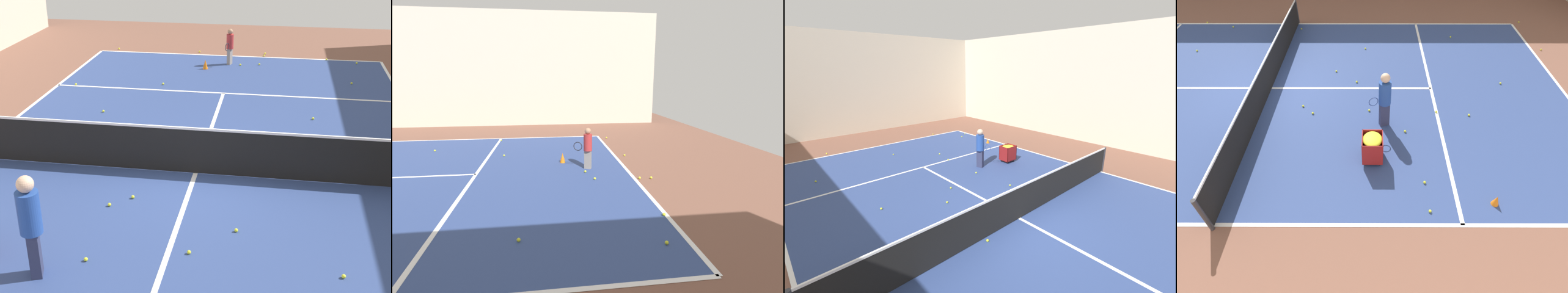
{
  "view_description": "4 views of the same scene",
  "coord_description": "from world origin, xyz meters",
  "views": [
    {
      "loc": [
        -1.65,
        10.47,
        5.39
      ],
      "look_at": [
        0.0,
        0.0,
        0.65
      ],
      "focal_mm": 50.0,
      "sensor_mm": 36.0,
      "label": 1
    },
    {
      "loc": [
        -9.0,
        -7.71,
        2.85
      ],
      "look_at": [
        0.15,
        -8.96,
        0.72
      ],
      "focal_mm": 28.0,
      "sensor_mm": 36.0,
      "label": 2
    },
    {
      "loc": [
        -5.42,
        -4.3,
        4.33
      ],
      "look_at": [
        1.93,
        3.89,
        0.97
      ],
      "focal_mm": 24.0,
      "sensor_mm": 36.0,
      "label": 3
    },
    {
      "loc": [
        9.0,
        3.56,
        6.06
      ],
      "look_at": [
        3.37,
        3.54,
        0.47
      ],
      "focal_mm": 28.0,
      "sensor_mm": 36.0,
      "label": 4
    }
  ],
  "objects": [
    {
      "name": "court_playing_area",
      "position": [
        0.0,
        0.0,
        0.0
      ],
      "size": [
        10.81,
        20.28,
        0.0
      ],
      "color": "navy",
      "rests_on": "ground"
    },
    {
      "name": "ground_plane",
      "position": [
        0.0,
        0.0,
        0.0
      ],
      "size": [
        32.28,
        32.28,
        0.0
      ],
      "primitive_type": "plane",
      "color": "brown"
    },
    {
      "name": "tennis_ball_34",
      "position": [
        4.83,
        -5.66,
        0.04
      ],
      "size": [
        0.07,
        0.07,
        0.07
      ],
      "primitive_type": "sphere",
      "color": "yellow",
      "rests_on": "ground"
    },
    {
      "name": "tennis_ball_8",
      "position": [
        4.79,
        -10.47,
        0.04
      ],
      "size": [
        0.07,
        0.07,
        0.07
      ],
      "primitive_type": "sphere",
      "color": "yellow",
      "rests_on": "ground"
    },
    {
      "name": "tennis_ball_24",
      "position": [
        -1.06,
        -10.28,
        0.04
      ],
      "size": [
        0.07,
        0.07,
        0.07
      ],
      "primitive_type": "sphere",
      "color": "yellow",
      "rests_on": "ground"
    },
    {
      "name": "tennis_net",
      "position": [
        0.0,
        0.0,
        0.56
      ],
      "size": [
        11.11,
        0.1,
        1.08
      ],
      "color": "#2D2D33",
      "rests_on": "ground"
    },
    {
      "name": "tennis_ball_3",
      "position": [
        -3.4,
        -10.08,
        0.04
      ],
      "size": [
        0.07,
        0.07,
        0.07
      ],
      "primitive_type": "sphere",
      "color": "yellow",
      "rests_on": "ground"
    },
    {
      "name": "tennis_ball_22",
      "position": [
        -4.47,
        -9.71,
        0.04
      ],
      "size": [
        0.07,
        0.07,
        0.07
      ],
      "primitive_type": "sphere",
      "color": "yellow",
      "rests_on": "ground"
    },
    {
      "name": "tennis_ball_1",
      "position": [
        -1.45,
        -0.16,
        0.04
      ],
      "size": [
        0.07,
        0.07,
        0.07
      ],
      "primitive_type": "sphere",
      "color": "yellow",
      "rests_on": "ground"
    },
    {
      "name": "tennis_ball_15",
      "position": [
        -4.03,
        -7.16,
        0.04
      ],
      "size": [
        0.07,
        0.07,
        0.07
      ],
      "primitive_type": "sphere",
      "color": "yellow",
      "rests_on": "ground"
    },
    {
      "name": "line_centre_service",
      "position": [
        0.0,
        0.0,
        0.01
      ],
      "size": [
        0.1,
        11.16,
        0.0
      ],
      "primitive_type": "cube",
      "color": "white",
      "rests_on": "ground"
    },
    {
      "name": "tennis_ball_7",
      "position": [
        3.17,
        -3.37,
        0.04
      ],
      "size": [
        0.07,
        0.07,
        0.07
      ],
      "primitive_type": "sphere",
      "color": "yellow",
      "rests_on": "ground"
    },
    {
      "name": "tennis_ball_27",
      "position": [
        -1.08,
        2.18,
        0.04
      ],
      "size": [
        0.07,
        0.07,
        0.07
      ],
      "primitive_type": "sphere",
      "color": "yellow",
      "rests_on": "ground"
    },
    {
      "name": "tennis_ball_21",
      "position": [
        1.07,
        1.29,
        0.04
      ],
      "size": [
        0.07,
        0.07,
        0.07
      ],
      "primitive_type": "sphere",
      "color": "yellow",
      "rests_on": "ground"
    },
    {
      "name": "tennis_ball_11",
      "position": [
        1.29,
        3.43,
        0.04
      ],
      "size": [
        0.07,
        0.07,
        0.07
      ],
      "primitive_type": "sphere",
      "color": "yellow",
      "rests_on": "ground"
    },
    {
      "name": "coach_at_net",
      "position": [
        1.93,
        3.89,
        1.01
      ],
      "size": [
        0.45,
        0.68,
        1.76
      ],
      "rotation": [
        0.0,
        0.0,
        -1.24
      ],
      "color": "#2D3351",
      "rests_on": "ground"
    },
    {
      "name": "tennis_ball_5",
      "position": [
        1.49,
        -10.49,
        0.04
      ],
      "size": [
        0.07,
        0.07,
        0.07
      ],
      "primitive_type": "sphere",
      "color": "yellow",
      "rests_on": "ground"
    },
    {
      "name": "tennis_ball_14",
      "position": [
        -1.09,
        -10.61,
        0.04
      ],
      "size": [
        0.07,
        0.07,
        0.07
      ],
      "primitive_type": "sphere",
      "color": "yellow",
      "rests_on": "ground"
    },
    {
      "name": "line_baseline_near",
      "position": [
        0.0,
        -10.14,
        0.01
      ],
      "size": [
        10.81,
        0.1,
        0.0
      ],
      "primitive_type": "cube",
      "color": "white",
      "rests_on": "ground"
    },
    {
      "name": "tennis_ball_17",
      "position": [
        -2.66,
        -3.71,
        0.04
      ],
      "size": [
        0.07,
        0.07,
        0.07
      ],
      "primitive_type": "sphere",
      "color": "yellow",
      "rests_on": "ground"
    },
    {
      "name": "tennis_ball_26",
      "position": [
        1.44,
        1.65,
        0.04
      ],
      "size": [
        0.07,
        0.07,
        0.07
      ],
      "primitive_type": "sphere",
      "color": "yellow",
      "rests_on": "ground"
    },
    {
      "name": "training_cone_1",
      "position": [
        0.94,
        -8.2,
        0.17
      ],
      "size": [
        0.18,
        0.18,
        0.34
      ],
      "primitive_type": "cone",
      "color": "orange",
      "rests_on": "ground"
    },
    {
      "name": "tennis_ball_19",
      "position": [
        -0.26,
        -8.82,
        0.04
      ],
      "size": [
        0.07,
        0.07,
        0.07
      ],
      "primitive_type": "sphere",
      "color": "yellow",
      "rests_on": "ground"
    },
    {
      "name": "tennis_ball_13",
      "position": [
        2.03,
        -6.14,
        0.04
      ],
      "size": [
        0.07,
        0.07,
        0.07
      ],
      "primitive_type": "sphere",
      "color": "yellow",
      "rests_on": "ground"
    },
    {
      "name": "tennis_ball_16",
      "position": [
        -2.87,
        3.23,
        0.04
      ],
      "size": [
        0.07,
        0.07,
        0.07
      ],
      "primitive_type": "sphere",
      "color": "yellow",
      "rests_on": "ground"
    },
    {
      "name": "player_near_baseline",
      "position": [
        0.15,
        -8.95,
        0.75
      ],
      "size": [
        0.34,
        0.61,
        1.3
      ],
      "rotation": [
        0.0,
        0.0,
        1.19
      ],
      "color": "gray",
      "rests_on": "ground"
    },
    {
      "name": "tennis_ball_10",
      "position": [
        -0.36,
        2.97,
        0.04
      ],
      "size": [
        0.07,
        0.07,
        0.07
      ],
      "primitive_type": "sphere",
      "color": "yellow",
      "rests_on": "ground"
    },
    {
      "name": "tennis_ball_20",
      "position": [
        -0.94,
        -9.01,
        0.04
      ],
      "size": [
        0.07,
        0.07,
        0.07
      ],
      "primitive_type": "sphere",
      "color": "yellow",
      "rests_on": "ground"
    },
    {
      "name": "line_service_near",
      "position": [
        0.0,
        -5.58,
        0.01
      ],
      "size": [
        10.81,
        0.1,
        0.0
      ],
      "primitive_type": "cube",
      "color": "white",
      "rests_on": "ground"
    }
  ]
}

